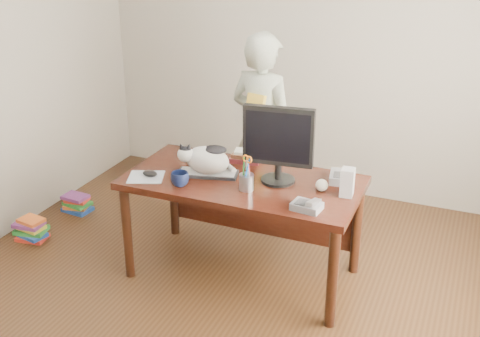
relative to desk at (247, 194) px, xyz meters
name	(u,v)px	position (x,y,z in m)	size (l,w,h in m)	color
room	(202,122)	(0.00, -0.68, 0.75)	(4.50, 4.50, 4.50)	black
desk	(247,194)	(0.00, 0.00, 0.00)	(1.60, 0.80, 0.75)	black
keyboard	(208,173)	(-0.25, -0.10, 0.16)	(0.44, 0.25, 0.02)	black
cat	(205,159)	(-0.27, -0.11, 0.27)	(0.40, 0.27, 0.23)	silver
monitor	(278,141)	(0.23, -0.03, 0.45)	(0.47, 0.25, 0.53)	black
pen_cup	(247,180)	(0.09, -0.22, 0.22)	(0.13, 0.13, 0.25)	#9A9AA0
mousepad	(146,177)	(-0.63, -0.30, 0.15)	(0.30, 0.29, 0.01)	silver
mouse	(150,173)	(-0.61, -0.28, 0.17)	(0.12, 0.10, 0.04)	black
coffee_mug	(180,179)	(-0.35, -0.33, 0.20)	(0.12, 0.12, 0.10)	black
phone	(307,206)	(0.54, -0.34, 0.17)	(0.19, 0.16, 0.08)	slate
speaker	(347,182)	(0.71, -0.05, 0.24)	(0.09, 0.10, 0.18)	#A1A1A4
baseball	(322,185)	(0.54, -0.05, 0.19)	(0.08, 0.08, 0.08)	white
book_stack	(246,156)	(-0.11, 0.23, 0.18)	(0.24, 0.19, 0.08)	#4B1417
calculator	(341,177)	(0.62, 0.15, 0.18)	(0.18, 0.22, 0.06)	slate
person	(262,131)	(-0.17, 0.74, 0.20)	(0.59, 0.39, 1.61)	silver
held_book	(255,108)	(-0.17, 0.57, 0.45)	(0.17, 0.13, 0.21)	yellow
book_pile_a	(31,229)	(-1.75, -0.28, -0.51)	(0.27, 0.22, 0.18)	red
book_pile_b	(77,203)	(-1.72, 0.27, -0.53)	(0.26, 0.20, 0.15)	#1A44A1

